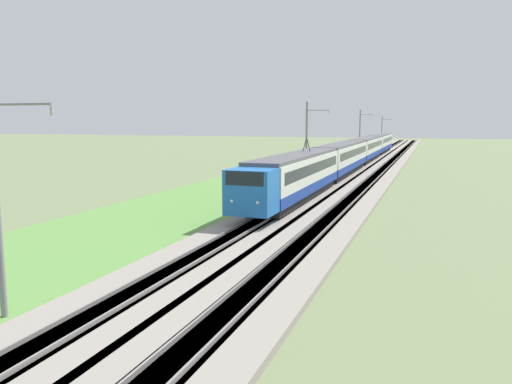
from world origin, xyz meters
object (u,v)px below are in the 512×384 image
at_px(passenger_train, 357,151).
at_px(catenary_mast_far, 360,132).
at_px(catenary_mast_distant, 382,131).
at_px(catenary_mast_mid, 307,141).

distance_m(passenger_train, catenary_mast_far, 24.24).
bearing_deg(catenary_mast_far, catenary_mast_distant, -0.01).
relative_size(passenger_train, catenary_mast_distant, 11.05).
bearing_deg(catenary_mast_mid, passenger_train, -9.56).
distance_m(catenary_mast_mid, catenary_mast_distant, 82.39).
height_order(catenary_mast_mid, catenary_mast_distant, catenary_mast_mid).
xyz_separation_m(catenary_mast_far, catenary_mast_distant, (41.20, -0.01, -0.36)).
height_order(passenger_train, catenary_mast_far, catenary_mast_far).
distance_m(passenger_train, catenary_mast_distant, 65.26).
xyz_separation_m(passenger_train, catenary_mast_distant, (65.17, 2.89, 1.73)).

